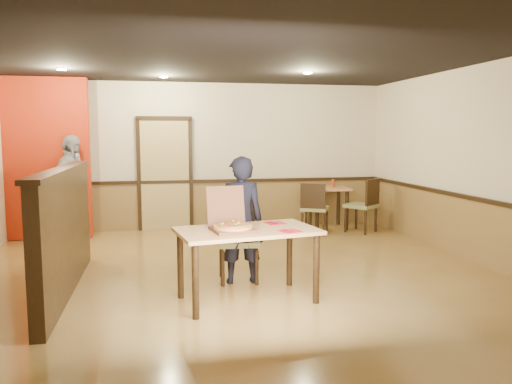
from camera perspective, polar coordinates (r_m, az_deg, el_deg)
floor at (r=6.49m, az=-2.47°, el=-9.71°), size 7.00×7.00×0.00m
ceiling at (r=6.30m, az=-2.60°, el=15.53°), size 7.00×7.00×0.00m
wall_back at (r=9.71m, az=-5.66°, el=4.09°), size 7.00×0.00×7.00m
wall_right at (r=7.60m, az=24.59°, el=2.83°), size 0.00×7.00×7.00m
wainscot_back at (r=9.77m, az=-5.58°, el=-1.49°), size 7.00×0.04×0.90m
chair_rail_back at (r=9.69m, az=-5.60°, el=1.24°), size 7.00×0.06×0.06m
wainscot_right at (r=7.69m, az=24.06°, el=-4.24°), size 0.04×7.00×0.90m
chair_rail_right at (r=7.61m, az=24.11°, el=-0.77°), size 0.06×7.00×0.06m
back_door at (r=9.65m, az=-10.35°, el=1.92°), size 0.90×0.06×2.10m
booth_partition at (r=6.15m, az=-21.01°, el=-4.01°), size 0.20×3.10×1.44m
red_accent_panel at (r=9.37m, az=-23.31°, el=3.50°), size 1.60×0.20×2.78m
spot_a at (r=8.13m, az=-21.33°, el=12.94°), size 0.14×0.14×0.02m
spot_b at (r=8.71m, az=-10.49°, el=12.82°), size 0.14×0.14×0.02m
spot_c at (r=8.06m, az=5.91°, el=13.41°), size 0.14×0.14×0.02m
main_table at (r=5.45m, az=-1.01°, el=-5.39°), size 1.62×1.09×0.80m
diner_chair at (r=6.28m, az=-2.08°, el=-5.07°), size 0.54×0.54×1.01m
side_chair_left at (r=9.12m, az=6.67°, el=-1.64°), size 0.63×0.63×0.95m
side_chair_right at (r=9.47m, az=12.31°, el=-1.26°), size 0.70×0.70×1.01m
side_table at (r=9.84m, az=8.26°, el=-0.50°), size 0.80×0.80×0.79m
diner at (r=6.09m, az=-1.80°, el=-3.23°), size 0.58×0.39×1.56m
passerby at (r=8.96m, az=-20.30°, el=0.35°), size 0.80×1.15×1.82m
pizza_box at (r=5.36m, az=-2.82°, el=-3.77°), size 0.50×0.57×0.45m
pizza at (r=5.31m, az=-2.66°, el=-3.99°), size 0.48×0.48×0.03m
napkin_near at (r=5.31m, az=3.88°, el=-4.47°), size 0.26×0.26×0.01m
napkin_far at (r=5.78m, az=2.17°, el=-3.56°), size 0.25×0.25×0.01m
condiment at (r=9.83m, az=8.79°, el=0.98°), size 0.06×0.06×0.15m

